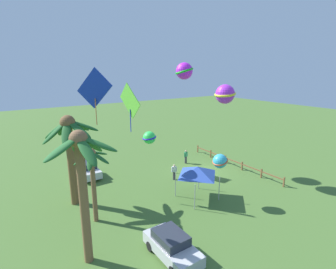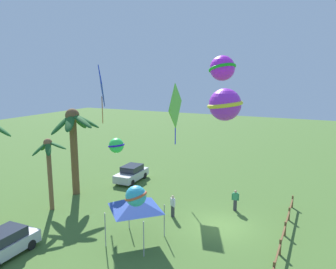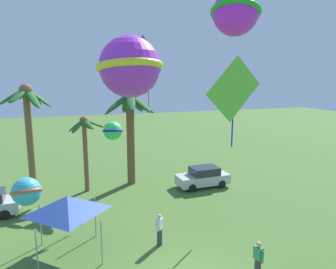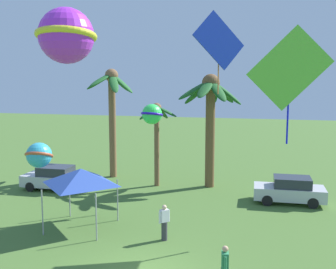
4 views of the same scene
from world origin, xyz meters
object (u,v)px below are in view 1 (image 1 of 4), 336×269
parked_car_0 (87,169)px  kite_ball_1 (220,161)px  spectator_0 (174,172)px  kite_diamond_2 (130,101)px  kite_diamond_5 (94,89)px  spectator_1 (186,157)px  kite_ball_3 (184,71)px  kite_ball_0 (225,94)px  palm_tree_1 (70,140)px  palm_tree_2 (81,169)px  festival_tent (197,171)px  palm_tree_0 (93,169)px  parked_car_1 (172,246)px  kite_ball_4 (149,138)px

parked_car_0 → kite_ball_1: size_ratio=2.76×
spectator_0 → kite_diamond_2: size_ratio=0.31×
kite_diamond_5 → spectator_1: bearing=-81.5°
parked_car_0 → kite_ball_3: bearing=-109.6°
kite_ball_0 → palm_tree_1: bearing=78.0°
palm_tree_2 → festival_tent: 10.61m
palm_tree_1 → festival_tent: (-4.84, -8.80, -2.91)m
kite_ball_0 → kite_ball_1: size_ratio=1.58×
palm_tree_1 → palm_tree_2: size_ratio=0.95×
parked_car_0 → palm_tree_1: bearing=153.3°
kite_diamond_5 → palm_tree_0: bearing=156.0°
parked_car_1 → spectator_1: spectator_1 is taller
kite_ball_0 → kite_ball_4: (0.64, 7.81, -3.19)m
spectator_1 → festival_tent: festival_tent is taller
kite_ball_1 → kite_ball_0: bearing=-47.3°
kite_diamond_5 → festival_tent: bearing=-131.3°
palm_tree_2 → festival_tent: bearing=-77.0°
palm_tree_0 → kite_ball_3: bearing=-66.9°
palm_tree_0 → parked_car_1: bearing=-158.2°
parked_car_1 → kite_ball_4: bearing=-20.6°
spectator_0 → kite_ball_3: bearing=-51.3°
kite_ball_1 → palm_tree_1: bearing=57.0°
palm_tree_2 → kite_diamond_5: size_ratio=1.65×
palm_tree_2 → kite_ball_1: bearing=-86.0°
parked_car_1 → kite_ball_0: size_ratio=1.74×
palm_tree_2 → spectator_0: (6.45, -10.43, -4.81)m
parked_car_1 → kite_ball_1: (3.13, -6.75, 2.85)m
spectator_0 → kite_ball_3: size_ratio=0.61×
parked_car_1 → spectator_0: 10.86m
palm_tree_2 → kite_diamond_2: size_ratio=1.48×
palm_tree_2 → spectator_0: 13.18m
festival_tent → kite_ball_3: bearing=-27.4°
parked_car_0 → kite_diamond_5: bearing=179.7°
palm_tree_0 → spectator_0: palm_tree_0 is taller
parked_car_0 → spectator_0: 8.88m
palm_tree_2 → spectator_0: bearing=-58.3°
kite_ball_0 → kite_ball_3: size_ratio=0.87×
spectator_1 → palm_tree_0: bearing=114.6°
palm_tree_2 → spectator_1: palm_tree_2 is taller
palm_tree_1 → kite_ball_1: bearing=-123.0°
spectator_0 → kite_ball_1: size_ratio=1.11×
palm_tree_1 → festival_tent: palm_tree_1 is taller
palm_tree_0 → palm_tree_2: 4.40m
kite_ball_0 → kite_diamond_2: (7.29, 6.31, -1.00)m
parked_car_0 → spectator_1: 10.96m
kite_ball_1 → kite_ball_3: 10.69m
spectator_1 → kite_diamond_2: kite_diamond_2 is taller
palm_tree_2 → parked_car_0: bearing=-16.4°
kite_ball_1 → kite_ball_3: (7.87, -2.29, 6.87)m
spectator_1 → kite_diamond_2: size_ratio=0.31×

